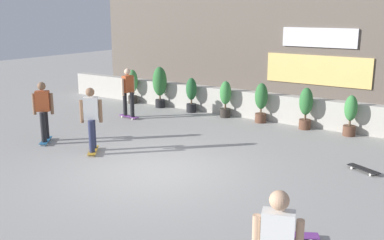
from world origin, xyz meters
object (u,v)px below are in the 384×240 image
at_px(potted_plant_1, 160,84).
at_px(skater_by_wall_left, 43,109).
at_px(skater_foreground, 128,91).
at_px(skateboard_near_camera, 363,169).
at_px(potted_plant_0, 132,84).
at_px(skateboard_aside, 294,235).
at_px(potted_plant_2, 191,94).
at_px(potted_plant_5, 306,106).
at_px(skater_mid_plaza, 91,117).
at_px(potted_plant_6, 350,114).
at_px(potted_plant_3, 225,98).
at_px(potted_plant_4, 261,101).

distance_m(potted_plant_1, skater_by_wall_left, 5.48).
height_order(skater_foreground, skateboard_near_camera, skater_foreground).
height_order(potted_plant_0, potted_plant_1, potted_plant_1).
relative_size(skateboard_near_camera, skateboard_aside, 1.01).
height_order(potted_plant_2, potted_plant_5, potted_plant_5).
bearing_deg(potted_plant_0, skater_mid_plaza, -57.55).
bearing_deg(potted_plant_6, potted_plant_5, 180.00).
xyz_separation_m(potted_plant_3, skater_by_wall_left, (-2.56, -5.47, 0.26)).
relative_size(potted_plant_1, potted_plant_3, 1.23).
distance_m(potted_plant_2, skater_mid_plaza, 5.42).
distance_m(skater_foreground, skater_by_wall_left, 3.50).
relative_size(skater_by_wall_left, skateboard_near_camera, 2.11).
bearing_deg(skater_foreground, potted_plant_5, 19.85).
distance_m(skater_mid_plaza, skateboard_near_camera, 6.66).
height_order(potted_plant_1, skateboard_aside, potted_plant_1).
bearing_deg(skater_foreground, skater_mid_plaza, -61.56).
xyz_separation_m(potted_plant_1, skater_mid_plaza, (2.05, -5.38, 0.04)).
relative_size(potted_plant_1, skater_foreground, 0.91).
bearing_deg(skateboard_near_camera, potted_plant_4, 143.97).
bearing_deg(potted_plant_1, skateboard_aside, -39.97).
bearing_deg(potted_plant_2, potted_plant_1, -180.00).
xyz_separation_m(potted_plant_1, potted_plant_3, (2.84, 0.00, -0.22)).
bearing_deg(potted_plant_6, skater_mid_plaza, -132.77).
height_order(potted_plant_0, potted_plant_6, potted_plant_0).
bearing_deg(potted_plant_2, skater_foreground, -121.81).
distance_m(potted_plant_0, potted_plant_2, 2.80).
distance_m(potted_plant_2, potted_plant_3, 1.41).
distance_m(potted_plant_0, potted_plant_1, 1.38).
bearing_deg(skater_foreground, skateboard_aside, -31.31).
bearing_deg(skater_mid_plaza, potted_plant_4, 68.42).
distance_m(potted_plant_6, skater_mid_plaza, 7.34).
xyz_separation_m(skater_foreground, skater_by_wall_left, (0.08, -3.50, 0.00)).
xyz_separation_m(potted_plant_4, potted_plant_5, (1.50, 0.00, -0.01)).
bearing_deg(potted_plant_0, skater_foreground, -51.41).
xyz_separation_m(skater_by_wall_left, skateboard_near_camera, (7.88, 2.57, -0.88)).
xyz_separation_m(potted_plant_0, skater_foreground, (1.58, -1.98, 0.19)).
xyz_separation_m(potted_plant_1, potted_plant_4, (4.18, 0.00, -0.18)).
bearing_deg(skater_mid_plaza, skater_foreground, 118.44).
bearing_deg(potted_plant_4, potted_plant_1, 180.00).
xyz_separation_m(skater_mid_plaza, skateboard_aside, (5.99, -1.36, -0.88)).
height_order(potted_plant_2, skateboard_near_camera, potted_plant_2).
bearing_deg(potted_plant_0, skateboard_aside, -35.61).
height_order(skater_by_wall_left, skateboard_aside, skater_by_wall_left).
relative_size(potted_plant_3, skater_by_wall_left, 0.74).
bearing_deg(potted_plant_1, potted_plant_4, 0.00).
bearing_deg(skater_foreground, potted_plant_2, 58.19).
bearing_deg(skateboard_near_camera, skater_foreground, 173.38).
relative_size(potted_plant_2, skateboard_near_camera, 1.54).
bearing_deg(potted_plant_3, skater_by_wall_left, -115.04).
distance_m(potted_plant_2, potted_plant_4, 2.75).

